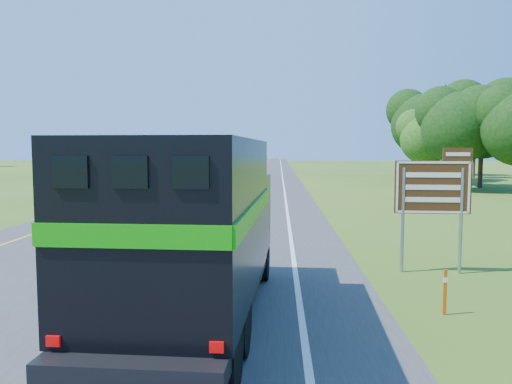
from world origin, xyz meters
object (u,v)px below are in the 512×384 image
at_px(horse_truck, 194,226).
at_px(exit_sign, 434,192).
at_px(white_suv, 201,174).
at_px(far_car, 236,162).

bearing_deg(horse_truck, exit_sign, 38.72).
bearing_deg(exit_sign, white_suv, 112.42).
distance_m(white_suv, far_car, 55.99).
bearing_deg(exit_sign, far_car, 101.97).
bearing_deg(exit_sign, horse_truck, -140.40).
height_order(horse_truck, white_suv, horse_truck).
bearing_deg(white_suv, exit_sign, -69.68).
bearing_deg(far_car, horse_truck, -90.13).
height_order(white_suv, far_car, white_suv).
bearing_deg(white_suv, horse_truck, -79.80).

